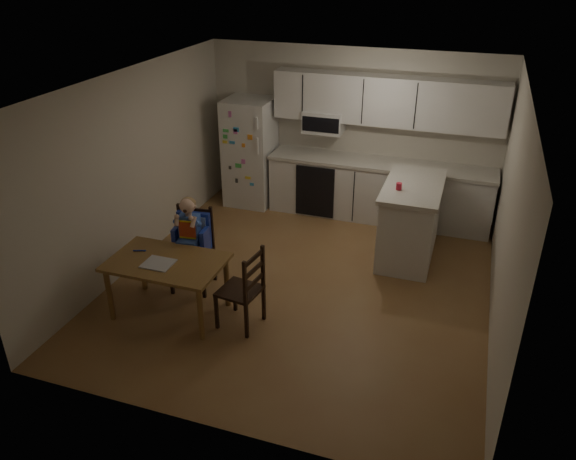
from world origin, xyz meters
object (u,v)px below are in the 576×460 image
at_px(refrigerator, 250,152).
at_px(kitchen_island, 410,220).
at_px(chair_booster, 192,233).
at_px(chair_side, 247,285).
at_px(dining_table, 167,268).
at_px(red_cup, 399,186).

distance_m(refrigerator, kitchen_island, 2.88).
height_order(chair_booster, chair_side, chair_booster).
bearing_deg(chair_booster, chair_side, -38.57).
xyz_separation_m(dining_table, chair_booster, (-0.01, 0.62, 0.13)).
bearing_deg(kitchen_island, chair_side, -123.18).
relative_size(chair_booster, chair_side, 1.26).
distance_m(kitchen_island, chair_side, 2.64).
distance_m(refrigerator, dining_table, 3.24).
bearing_deg(chair_booster, dining_table, -96.46).
height_order(kitchen_island, dining_table, kitchen_island).
bearing_deg(chair_side, refrigerator, -150.39).
height_order(refrigerator, dining_table, refrigerator).
bearing_deg(kitchen_island, dining_table, -136.78).
bearing_deg(chair_side, dining_table, -79.65).
xyz_separation_m(red_cup, chair_booster, (-2.23, -1.37, -0.36)).
xyz_separation_m(kitchen_island, chair_side, (-1.44, -2.21, 0.01)).
xyz_separation_m(red_cup, chair_side, (-1.28, -1.96, -0.55)).
height_order(refrigerator, red_cup, refrigerator).
height_order(red_cup, chair_side, red_cup).
distance_m(kitchen_island, chair_booster, 2.90).
bearing_deg(kitchen_island, red_cup, -123.11).
bearing_deg(refrigerator, chair_booster, -83.40).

